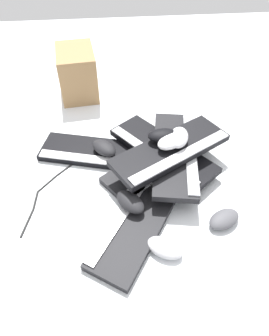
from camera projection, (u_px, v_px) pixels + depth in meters
ground_plane at (124, 178)px, 1.10m from camera, size 3.20×3.20×0.00m
keyboard_0 at (138, 220)px, 0.96m from camera, size 0.45×0.37×0.03m
keyboard_1 at (158, 163)px, 1.14m from camera, size 0.38×0.44×0.03m
keyboard_2 at (97, 153)px, 1.18m from camera, size 0.26×0.46×0.03m
keyboard_3 at (162, 151)px, 1.14m from camera, size 0.44×0.39×0.03m
keyboard_4 at (175, 153)px, 1.09m from camera, size 0.46×0.22×0.03m
keyboard_5 at (171, 150)px, 1.05m from camera, size 0.35×0.46×0.03m
mouse_0 at (104, 148)px, 1.14m from camera, size 0.13×0.12×0.04m
mouse_1 at (224, 219)px, 0.95m from camera, size 0.11×0.13×0.04m
mouse_2 at (171, 141)px, 1.03m from camera, size 0.11×0.13×0.04m
mouse_3 at (179, 137)px, 1.05m from camera, size 0.13×0.10×0.04m
mouse_4 at (130, 202)px, 0.96m from camera, size 0.13×0.12×0.04m
mouse_5 at (165, 248)px, 0.88m from camera, size 0.11×0.13×0.04m
mouse_6 at (163, 135)px, 1.05m from camera, size 0.07×0.11×0.04m
cable_0 at (60, 178)px, 1.09m from camera, size 0.45×0.27×0.01m
cardboard_box at (77, 73)px, 1.42m from camera, size 0.26×0.19×0.22m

